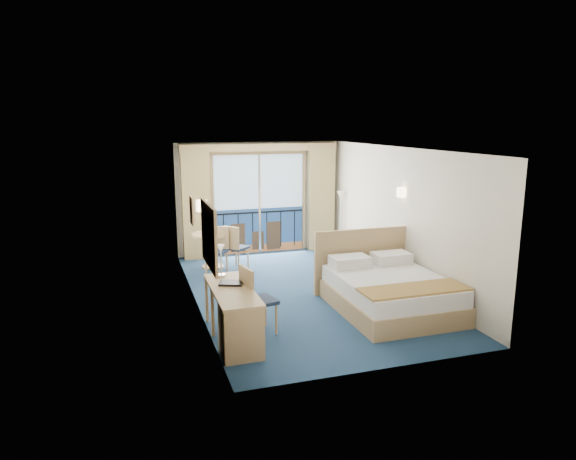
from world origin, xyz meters
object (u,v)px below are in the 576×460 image
(desk, at_px, (239,323))
(table_chair_b, at_px, (218,247))
(bed, at_px, (388,290))
(table_chair_a, at_px, (235,245))
(armchair, at_px, (349,251))
(round_table, at_px, (212,242))
(floor_lamp, at_px, (341,206))
(desk_chair, at_px, (254,296))
(nightstand, at_px, (385,270))

(desk, height_order, table_chair_b, table_chair_b)
(bed, relative_size, table_chair_a, 2.35)
(table_chair_a, bearing_deg, table_chair_b, 65.93)
(armchair, relative_size, round_table, 0.94)
(armchair, bearing_deg, table_chair_a, -30.59)
(floor_lamp, bearing_deg, desk, -126.85)
(round_table, bearing_deg, table_chair_b, -82.18)
(armchair, bearing_deg, round_table, -33.91)
(desk_chair, relative_size, table_chair_a, 1.10)
(desk_chair, distance_m, table_chair_b, 3.44)
(round_table, relative_size, table_chair_a, 0.89)
(floor_lamp, bearing_deg, desk_chair, -127.37)
(desk_chair, bearing_deg, bed, -94.34)
(armchair, height_order, table_chair_b, table_chair_b)
(floor_lamp, distance_m, table_chair_b, 3.32)
(desk, bearing_deg, round_table, 85.43)
(nightstand, xyz_separation_m, round_table, (-3.12, 2.17, 0.31))
(armchair, bearing_deg, table_chair_b, -26.65)
(bed, distance_m, floor_lamp, 4.06)
(desk, bearing_deg, table_chair_b, 84.21)
(armchair, bearing_deg, bed, 63.46)
(desk_chair, height_order, round_table, desk_chair)
(floor_lamp, relative_size, desk_chair, 1.43)
(bed, height_order, nightstand, bed)
(floor_lamp, xyz_separation_m, table_chair_a, (-2.78, -0.67, -0.60))
(armchair, distance_m, table_chair_b, 2.89)
(bed, xyz_separation_m, desk_chair, (-2.44, -0.32, 0.26))
(desk, bearing_deg, table_chair_a, 79.01)
(armchair, relative_size, floor_lamp, 0.53)
(round_table, height_order, table_chair_b, table_chair_b)
(round_table, bearing_deg, table_chair_a, -32.84)
(desk, bearing_deg, floor_lamp, 53.15)
(round_table, relative_size, table_chair_b, 0.88)
(bed, xyz_separation_m, table_chair_a, (-2.00, 3.23, 0.21))
(table_chair_b, bearing_deg, desk, -63.78)
(bed, xyz_separation_m, table_chair_b, (-2.40, 3.12, 0.21))
(table_chair_a, bearing_deg, nightstand, -164.75)
(bed, distance_m, armchair, 2.67)
(floor_lamp, distance_m, round_table, 3.30)
(desk, distance_m, desk_chair, 0.68)
(table_chair_b, bearing_deg, round_table, 129.84)
(bed, relative_size, nightstand, 4.18)
(bed, bearing_deg, floor_lamp, 78.71)
(nightstand, bearing_deg, table_chair_b, 150.02)
(armchair, xyz_separation_m, round_table, (-2.89, 0.88, 0.22))
(round_table, xyz_separation_m, table_chair_b, (0.05, -0.40, -0.03))
(desk, relative_size, round_table, 1.97)
(nightstand, distance_m, floor_lamp, 2.70)
(floor_lamp, xyz_separation_m, round_table, (-3.23, -0.38, -0.57))
(bed, xyz_separation_m, nightstand, (0.67, 1.35, -0.06))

